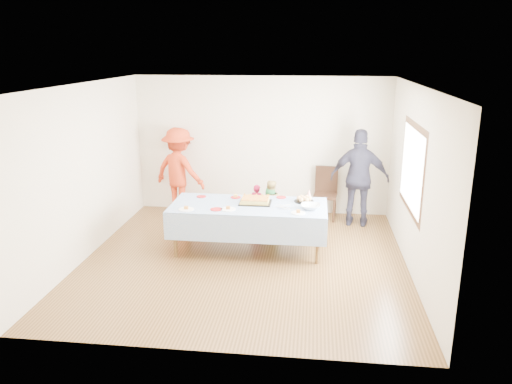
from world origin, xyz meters
The scene contains 22 objects.
ground centered at (0.00, 0.00, 0.00)m, with size 5.00×5.00×0.00m, color #4B3115.
room_walls centered at (0.05, 0.00, 1.77)m, with size 5.04×5.04×2.72m.
party_table centered at (0.01, 0.41, 0.72)m, with size 2.50×1.10×0.78m.
birthday_cake centered at (0.11, 0.51, 0.82)m, with size 0.51×0.39×0.09m.
rolls_tray centered at (0.89, 0.67, 0.82)m, with size 0.32×0.32×0.10m.
punch_bowl centered at (1.01, 0.30, 0.82)m, with size 0.31×0.31×0.08m, color silver.
party_hat centered at (0.97, 0.87, 0.86)m, with size 0.10×0.10×0.17m, color silver.
fork_pile centered at (0.57, 0.27, 0.81)m, with size 0.24×0.18×0.07m, color white, non-canonical shape.
plate_red_far_a centered at (-0.84, 0.75, 0.79)m, with size 0.16×0.16×0.01m, color #B80D14.
plate_red_far_b centered at (-0.26, 0.77, 0.79)m, with size 0.17×0.17×0.01m, color #B80D14.
plate_red_far_c centered at (-0.02, 0.79, 0.79)m, with size 0.19×0.19×0.01m, color #B80D14.
plate_red_far_d centered at (0.51, 0.86, 0.79)m, with size 0.17×0.17×0.01m, color #B80D14.
plate_red_near centered at (-0.45, 0.10, 0.79)m, with size 0.19×0.19×0.01m, color #B80D14.
plate_white_left centered at (-0.92, 0.04, 0.79)m, with size 0.24×0.24×0.01m, color white.
plate_white_mid centered at (-0.27, 0.12, 0.79)m, with size 0.23×0.23×0.01m, color white.
plate_white_right centered at (0.82, 0.07, 0.79)m, with size 0.22×0.22×0.01m, color white.
dining_chair centered at (1.28, 2.23, 0.56)m, with size 0.48×0.48×1.01m.
toddler_left centered at (0.00, 1.68, 0.39)m, with size 0.28×0.18×0.77m, color #B6163E.
toddler_mid centered at (0.27, 1.47, 0.39)m, with size 0.39×0.25×0.79m, color #246E36.
toddler_right centered at (0.27, 1.48, 0.46)m, with size 0.44×0.34×0.91m, color tan.
adult_left centered at (-1.62, 2.20, 0.86)m, with size 1.11×0.64×1.72m, color red.
adult_right centered at (1.88, 1.85, 0.91)m, with size 1.06×0.44×1.82m, color #2A2939.
Camera 1 is at (1.03, -7.17, 3.20)m, focal length 35.00 mm.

